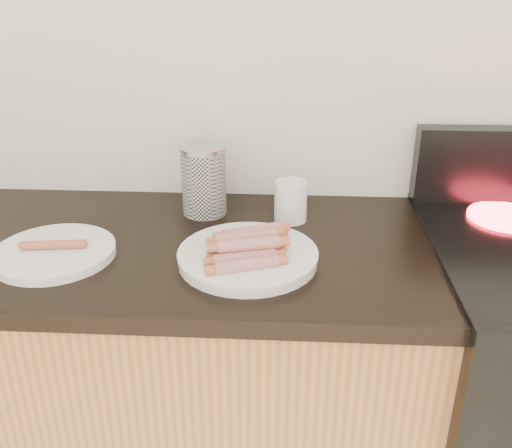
# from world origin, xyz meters

# --- Properties ---
(wall_back) EXTENTS (4.00, 0.04, 2.60)m
(wall_back) POSITION_xyz_m (0.00, 2.00, 1.30)
(wall_back) COLOR silver
(wall_back) RESTS_ON ground
(cabinet_base) EXTENTS (2.20, 0.59, 0.86)m
(cabinet_base) POSITION_xyz_m (-0.70, 1.69, 0.43)
(cabinet_base) COLOR #A96A46
(cabinet_base) RESTS_ON floor
(burner_far_left) EXTENTS (0.18, 0.18, 0.01)m
(burner_far_left) POSITION_xyz_m (0.61, 1.84, 0.92)
(burner_far_left) COLOR #FF1E2D
(burner_far_left) RESTS_ON stove
(main_plate) EXTENTS (0.37, 0.37, 0.02)m
(main_plate) POSITION_xyz_m (-0.01, 1.60, 0.91)
(main_plate) COLOR white
(main_plate) RESTS_ON counter_slab
(side_plate) EXTENTS (0.31, 0.31, 0.02)m
(side_plate) POSITION_xyz_m (-0.44, 1.61, 0.91)
(side_plate) COLOR white
(side_plate) RESTS_ON counter_slab
(hotdog_pile) EXTENTS (0.13, 0.22, 0.05)m
(hotdog_pile) POSITION_xyz_m (-0.01, 1.60, 0.94)
(hotdog_pile) COLOR maroon
(hotdog_pile) RESTS_ON main_plate
(plain_sausages) EXTENTS (0.13, 0.04, 0.02)m
(plain_sausages) POSITION_xyz_m (-0.44, 1.61, 0.93)
(plain_sausages) COLOR #DF905C
(plain_sausages) RESTS_ON side_plate
(canister) EXTENTS (0.12, 0.12, 0.18)m
(canister) POSITION_xyz_m (-0.14, 1.87, 0.99)
(canister) COLOR silver
(canister) RESTS_ON counter_slab
(mug) EXTENTS (0.08, 0.08, 0.10)m
(mug) POSITION_xyz_m (0.08, 1.83, 0.95)
(mug) COLOR white
(mug) RESTS_ON counter_slab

